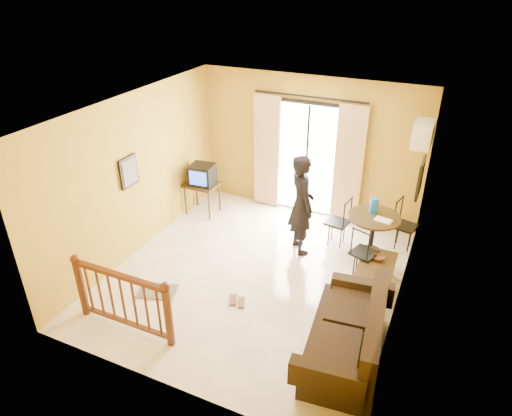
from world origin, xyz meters
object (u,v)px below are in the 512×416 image
at_px(television, 202,175).
at_px(sofa, 350,337).
at_px(coffee_table, 375,272).
at_px(standing_person, 301,205).
at_px(dining_table, 373,224).

distance_m(television, sofa, 4.60).
bearing_deg(television, sofa, -40.94).
bearing_deg(coffee_table, sofa, -89.68).
bearing_deg(standing_person, television, 38.24).
xyz_separation_m(sofa, standing_person, (-1.46, 2.17, 0.57)).
bearing_deg(coffee_table, standing_person, 159.81).
bearing_deg(television, standing_person, -17.53).
height_order(dining_table, sofa, sofa).
bearing_deg(sofa, standing_person, 117.96).
height_order(dining_table, standing_person, standing_person).
distance_m(dining_table, sofa, 2.60).
bearing_deg(standing_person, dining_table, -110.85).
bearing_deg(television, dining_table, -6.73).
relative_size(dining_table, sofa, 0.46).
xyz_separation_m(television, coffee_table, (3.72, -1.01, -0.58)).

